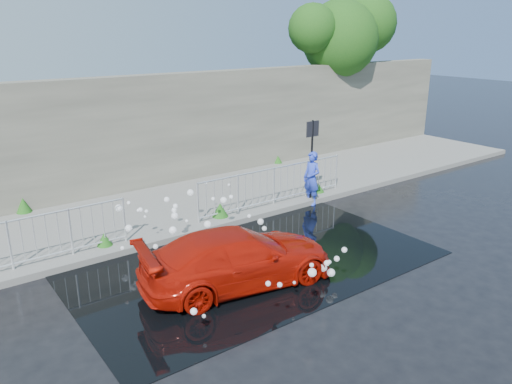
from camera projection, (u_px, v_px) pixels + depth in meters
ground at (260, 283)px, 10.27m from camera, size 90.00×90.00×0.00m
pavement at (154, 212)px, 14.07m from camera, size 30.00×4.00×0.15m
curb at (189, 234)px, 12.54m from camera, size 30.00×0.25×0.16m
retaining_wall at (119, 135)px, 15.18m from camera, size 30.00×0.60×3.50m
puddle at (251, 259)px, 11.31m from camera, size 8.00×5.00×0.01m
sign_post at (312, 147)px, 14.46m from camera, size 0.45×0.06×2.50m
tree at (345, 34)px, 19.93m from camera, size 5.15×3.05×6.42m
railing_left at (9, 244)px, 10.35m from camera, size 5.05×0.05×1.10m
railing_right at (274, 185)px, 14.29m from camera, size 5.05×0.05×1.10m
weeds at (142, 212)px, 13.33m from camera, size 12.17×3.93×0.42m
water_spray at (214, 233)px, 11.14m from camera, size 3.67×5.50×0.91m
red_car at (238, 258)px, 10.07m from camera, size 4.22×2.25×1.16m
person at (312, 178)px, 14.64m from camera, size 0.42×0.61×1.60m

